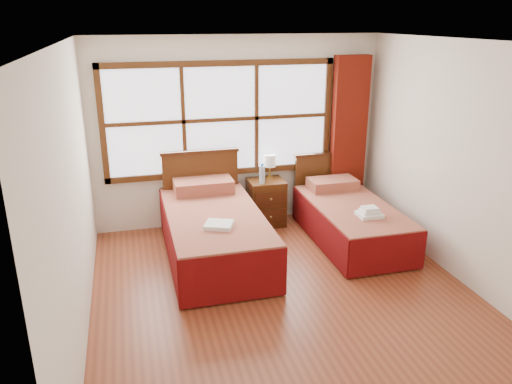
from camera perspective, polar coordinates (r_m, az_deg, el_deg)
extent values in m
plane|color=brown|center=(5.40, 3.52, -11.98)|extent=(4.50, 4.50, 0.00)
plane|color=white|center=(4.62, 4.20, 16.75)|extent=(4.50, 4.50, 0.00)
plane|color=silver|center=(6.95, -2.07, 6.82)|extent=(4.00, 0.00, 4.00)
plane|color=silver|center=(4.65, -20.25, -0.78)|extent=(0.00, 4.50, 4.50)
plane|color=silver|center=(5.79, 22.98, 2.71)|extent=(0.00, 4.50, 4.50)
cube|color=white|center=(6.83, -4.10, 8.28)|extent=(3.00, 0.02, 1.40)
cube|color=#48260F|center=(6.99, -3.92, 2.29)|extent=(3.16, 0.06, 0.08)
cube|color=#48260F|center=(6.71, -4.22, 14.46)|extent=(3.16, 0.06, 0.08)
cube|color=#48260F|center=(6.71, -17.20, 7.26)|extent=(0.08, 0.06, 1.56)
cube|color=#48260F|center=(7.25, 8.11, 8.78)|extent=(0.08, 0.06, 1.56)
cube|color=#48260F|center=(6.74, -8.28, 7.98)|extent=(0.05, 0.05, 1.40)
cube|color=#48260F|center=(6.92, 0.05, 8.47)|extent=(0.05, 0.05, 1.40)
cube|color=#48260F|center=(6.81, -4.06, 8.25)|extent=(3.00, 0.05, 0.05)
cube|color=#66150A|center=(7.36, 10.50, 6.19)|extent=(0.50, 0.16, 2.30)
cube|color=#3C1C0C|center=(6.17, -4.72, -6.08)|extent=(0.99, 1.98, 0.32)
cube|color=maroon|center=(6.05, -4.80, -3.55)|extent=(1.11, 2.20, 0.27)
cube|color=maroon|center=(6.06, -9.93, -5.45)|extent=(0.03, 2.20, 0.55)
cube|color=maroon|center=(6.23, 0.28, -4.44)|extent=(0.03, 2.20, 0.55)
cube|color=maroon|center=(5.16, -2.56, -9.81)|extent=(1.11, 0.03, 0.55)
cube|color=maroon|center=(6.71, -6.06, 0.76)|extent=(0.78, 0.45, 0.17)
cube|color=#48260F|center=(6.96, -6.29, 0.20)|extent=(1.03, 0.06, 1.08)
cube|color=#3C1C0C|center=(6.80, -6.46, 4.58)|extent=(1.08, 0.08, 0.04)
cube|color=#3C1C0C|center=(6.70, 10.82, -4.47)|extent=(0.85, 1.70, 0.28)
cube|color=maroon|center=(6.61, 10.96, -2.45)|extent=(0.95, 1.88, 0.23)
cube|color=maroon|center=(6.47, 7.05, -4.01)|extent=(0.03, 1.88, 0.47)
cube|color=maroon|center=(6.87, 14.49, -3.10)|extent=(0.03, 1.88, 0.47)
cube|color=maroon|center=(5.90, 14.76, -6.93)|extent=(0.95, 0.03, 0.47)
cube|color=maroon|center=(7.12, 8.72, 0.93)|extent=(0.67, 0.39, 0.15)
cube|color=#48260F|center=(7.45, 7.70, 0.82)|extent=(0.89, 0.06, 0.92)
cube|color=#3C1C0C|center=(7.31, 7.86, 4.32)|extent=(0.92, 0.08, 0.04)
cube|color=#48260F|center=(7.08, 1.16, -1.16)|extent=(0.49, 0.44, 0.65)
cube|color=#3C1C0C|center=(6.92, 1.67, -2.82)|extent=(0.43, 0.02, 0.20)
cube|color=#3C1C0C|center=(6.82, 1.69, -0.79)|extent=(0.43, 0.02, 0.20)
sphere|color=olive|center=(6.90, 1.71, -2.88)|extent=(0.03, 0.03, 0.03)
sphere|color=olive|center=(6.81, 1.74, -0.84)|extent=(0.03, 0.03, 0.03)
cube|color=white|center=(5.59, -4.26, -3.76)|extent=(0.38, 0.36, 0.05)
cube|color=white|center=(6.24, 12.83, -2.53)|extent=(0.29, 0.26, 0.04)
cube|color=white|center=(6.23, 12.86, -2.17)|extent=(0.22, 0.19, 0.04)
cube|color=white|center=(6.22, 12.88, -1.84)|extent=(0.18, 0.16, 0.04)
cylinder|color=gold|center=(7.10, 1.57, 1.77)|extent=(0.10, 0.10, 0.02)
cylinder|color=gold|center=(7.07, 1.58, 2.40)|extent=(0.02, 0.02, 0.14)
cylinder|color=silver|center=(7.03, 1.59, 3.62)|extent=(0.17, 0.17, 0.17)
cylinder|color=#A3BDD1|center=(6.80, 0.69, 1.98)|extent=(0.07, 0.07, 0.24)
cylinder|color=blue|center=(6.76, 0.69, 3.11)|extent=(0.04, 0.04, 0.03)
cylinder|color=#A3BDD1|center=(6.90, 0.77, 2.13)|extent=(0.07, 0.07, 0.22)
cylinder|color=blue|center=(6.87, 0.77, 3.12)|extent=(0.03, 0.03, 0.03)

